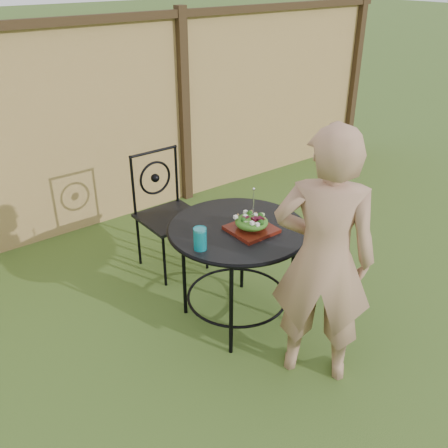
{
  "coord_description": "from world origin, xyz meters",
  "views": [
    {
      "loc": [
        -1.38,
        -1.95,
        2.25
      ],
      "look_at": [
        0.36,
        0.29,
        0.75
      ],
      "focal_mm": 40.0,
      "sensor_mm": 36.0,
      "label": 1
    }
  ],
  "objects_px": {
    "patio_table": "(238,246)",
    "diner": "(323,260)",
    "patio_chair": "(167,209)",
    "salad_plate": "(251,229)"
  },
  "relations": [
    {
      "from": "patio_table",
      "to": "salad_plate",
      "type": "height_order",
      "value": "salad_plate"
    },
    {
      "from": "diner",
      "to": "patio_table",
      "type": "bearing_deg",
      "value": -34.58
    },
    {
      "from": "patio_chair",
      "to": "diner",
      "type": "distance_m",
      "value": 1.6
    },
    {
      "from": "diner",
      "to": "patio_chair",
      "type": "bearing_deg",
      "value": -37.57
    },
    {
      "from": "patio_table",
      "to": "diner",
      "type": "height_order",
      "value": "diner"
    },
    {
      "from": "patio_table",
      "to": "salad_plate",
      "type": "bearing_deg",
      "value": -70.05
    },
    {
      "from": "salad_plate",
      "to": "patio_chair",
      "type": "bearing_deg",
      "value": 91.57
    },
    {
      "from": "diner",
      "to": "salad_plate",
      "type": "xyz_separation_m",
      "value": [
        -0.02,
        0.58,
        -0.05
      ]
    },
    {
      "from": "diner",
      "to": "salad_plate",
      "type": "relative_size",
      "value": 5.81
    },
    {
      "from": "patio_table",
      "to": "patio_chair",
      "type": "bearing_deg",
      "value": 89.57
    }
  ]
}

